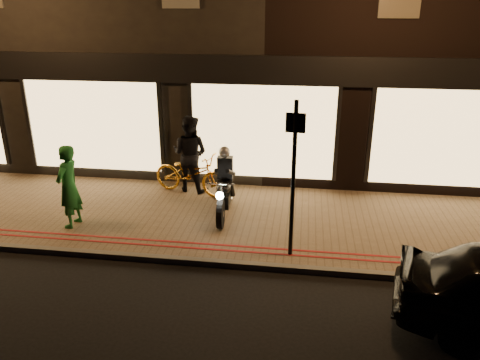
% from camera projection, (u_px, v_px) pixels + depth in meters
% --- Properties ---
extents(ground, '(90.00, 90.00, 0.00)m').
position_uv_depth(ground, '(241.00, 269.00, 8.76)').
color(ground, black).
rests_on(ground, ground).
extents(sidewalk, '(50.00, 4.00, 0.12)m').
position_uv_depth(sidewalk, '(253.00, 220.00, 10.59)').
color(sidewalk, brown).
rests_on(sidewalk, ground).
extents(kerb_stone, '(50.00, 0.14, 0.12)m').
position_uv_depth(kerb_stone, '(242.00, 265.00, 8.78)').
color(kerb_stone, '#59544C').
rests_on(kerb_stone, ground).
extents(red_kerb_lines, '(50.00, 0.26, 0.01)m').
position_uv_depth(red_kerb_lines, '(245.00, 249.00, 9.23)').
color(red_kerb_lines, maroon).
rests_on(red_kerb_lines, sidewalk).
extents(building_row, '(48.00, 10.11, 8.50)m').
position_uv_depth(building_row, '(279.00, 17.00, 15.57)').
color(building_row, black).
rests_on(building_row, ground).
extents(motorcycle, '(0.60, 1.94, 1.59)m').
position_uv_depth(motorcycle, '(224.00, 189.00, 10.55)').
color(motorcycle, black).
rests_on(motorcycle, sidewalk).
extents(sign_post, '(0.35, 0.09, 3.00)m').
position_uv_depth(sign_post, '(293.00, 173.00, 8.46)').
color(sign_post, black).
rests_on(sign_post, sidewalk).
extents(bicycle_gold, '(2.15, 1.24, 1.07)m').
position_uv_depth(bicycle_gold, '(191.00, 174.00, 11.75)').
color(bicycle_gold, gold).
rests_on(bicycle_gold, sidewalk).
extents(person_green, '(0.50, 0.70, 1.81)m').
position_uv_depth(person_green, '(69.00, 187.00, 9.91)').
color(person_green, '#1B6627').
rests_on(person_green, sidewalk).
extents(person_dark, '(1.11, 0.95, 1.97)m').
position_uv_depth(person_dark, '(190.00, 154.00, 11.82)').
color(person_dark, black).
rests_on(person_dark, sidewalk).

